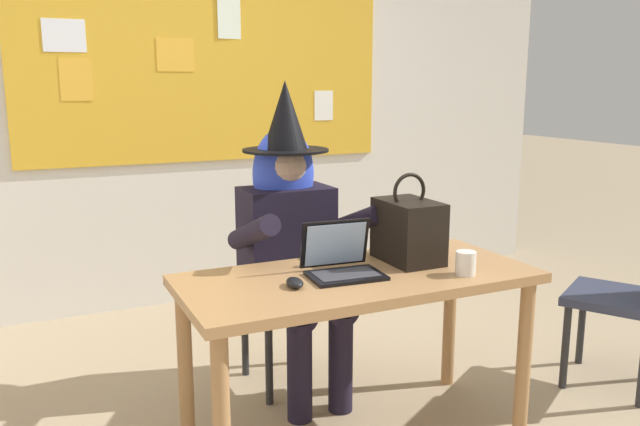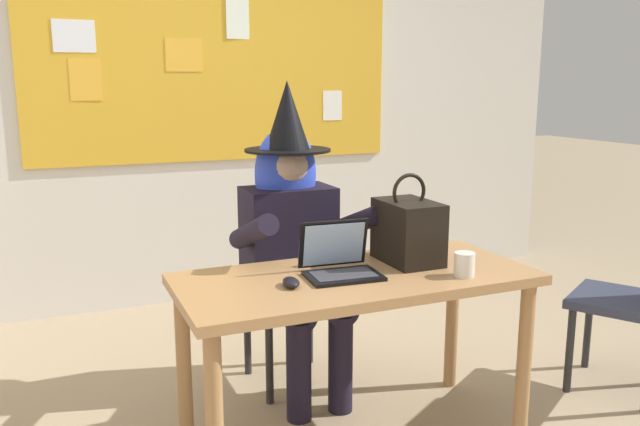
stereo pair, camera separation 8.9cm
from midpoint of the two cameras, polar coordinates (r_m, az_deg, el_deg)
wall_back_bulletin at (r=4.36m, az=-10.49°, el=10.34°), size 5.33×2.23×2.74m
desk_main at (r=2.59m, az=2.39°, el=-7.44°), size 1.41×0.63×0.71m
chair_at_desk at (r=3.19m, az=-4.16°, el=-5.86°), size 0.42×0.42×0.90m
person_costumed at (r=3.01m, az=-3.40°, el=-1.18°), size 0.59×0.66×1.47m
laptop at (r=2.54m, az=0.93°, el=-4.44°), size 0.30×0.26×0.21m
computer_mouse at (r=2.40m, az=-3.32°, el=-6.18°), size 0.07×0.11×0.03m
handbag at (r=2.73m, az=6.89°, el=-1.52°), size 0.20×0.30×0.38m
coffee_mug at (r=2.59m, az=11.80°, el=-4.37°), size 0.08×0.08×0.09m
chair_extra_corner at (r=3.37m, az=25.38°, el=-5.88°), size 0.58×0.58×0.91m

